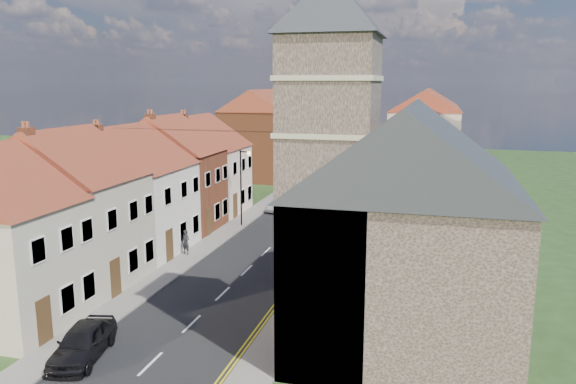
{
  "coord_description": "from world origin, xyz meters",
  "views": [
    {
      "loc": [
        10.94,
        -21.0,
        11.38
      ],
      "look_at": [
        0.59,
        17.6,
        3.5
      ],
      "focal_mm": 35.0,
      "sensor_mm": 36.0,
      "label": 1
    }
  ],
  "objects_px": {
    "lamppost": "(242,183)",
    "pedestrian_left": "(186,242)",
    "car_mid": "(283,203)",
    "car_distant": "(348,157)",
    "car_far": "(324,170)",
    "car_near": "(83,342)",
    "church": "(397,210)"
  },
  "relations": [
    {
      "from": "lamppost",
      "to": "pedestrian_left",
      "type": "xyz_separation_m",
      "value": [
        -1.03,
        -8.25,
        -2.59
      ]
    },
    {
      "from": "car_mid",
      "to": "pedestrian_left",
      "type": "xyz_separation_m",
      "value": [
        -2.68,
        -14.54,
        0.28
      ]
    },
    {
      "from": "car_mid",
      "to": "car_distant",
      "type": "height_order",
      "value": "car_mid"
    },
    {
      "from": "lamppost",
      "to": "car_mid",
      "type": "relative_size",
      "value": 1.48
    },
    {
      "from": "car_far",
      "to": "pedestrian_left",
      "type": "relative_size",
      "value": 2.45
    },
    {
      "from": "car_mid",
      "to": "car_near",
      "type": "bearing_deg",
      "value": -76.25
    },
    {
      "from": "car_distant",
      "to": "pedestrian_left",
      "type": "bearing_deg",
      "value": -79.51
    },
    {
      "from": "car_distant",
      "to": "car_near",
      "type": "bearing_deg",
      "value": -76.81
    },
    {
      "from": "car_mid",
      "to": "car_far",
      "type": "xyz_separation_m",
      "value": [
        -0.45,
        20.67,
        -0.08
      ]
    },
    {
      "from": "lamppost",
      "to": "pedestrian_left",
      "type": "distance_m",
      "value": 8.71
    },
    {
      "from": "church",
      "to": "car_near",
      "type": "relative_size",
      "value": 3.57
    },
    {
      "from": "church",
      "to": "car_far",
      "type": "relative_size",
      "value": 3.76
    },
    {
      "from": "car_far",
      "to": "car_distant",
      "type": "bearing_deg",
      "value": 84.58
    },
    {
      "from": "car_mid",
      "to": "car_distant",
      "type": "relative_size",
      "value": 0.9
    },
    {
      "from": "car_distant",
      "to": "car_mid",
      "type": "bearing_deg",
      "value": -76.61
    },
    {
      "from": "church",
      "to": "pedestrian_left",
      "type": "height_order",
      "value": "church"
    },
    {
      "from": "pedestrian_left",
      "to": "church",
      "type": "bearing_deg",
      "value": -15.45
    },
    {
      "from": "car_near",
      "to": "car_distant",
      "type": "relative_size",
      "value": 0.94
    },
    {
      "from": "lamppost",
      "to": "car_mid",
      "type": "xyz_separation_m",
      "value": [
        1.65,
        6.28,
        -2.87
      ]
    },
    {
      "from": "car_mid",
      "to": "car_far",
      "type": "height_order",
      "value": "car_mid"
    },
    {
      "from": "car_far",
      "to": "pedestrian_left",
      "type": "height_order",
      "value": "pedestrian_left"
    },
    {
      "from": "car_near",
      "to": "car_far",
      "type": "relative_size",
      "value": 1.05
    },
    {
      "from": "car_distant",
      "to": "pedestrian_left",
      "type": "xyz_separation_m",
      "value": [
        -3.34,
        -47.09,
        0.32
      ]
    },
    {
      "from": "church",
      "to": "car_near",
      "type": "xyz_separation_m",
      "value": [
        -12.31,
        -5.56,
        -5.15
      ]
    },
    {
      "from": "car_near",
      "to": "car_distant",
      "type": "xyz_separation_m",
      "value": [
        1.45,
        61.07,
        -0.1
      ]
    },
    {
      "from": "lamppost",
      "to": "pedestrian_left",
      "type": "height_order",
      "value": "lamppost"
    },
    {
      "from": "lamppost",
      "to": "car_far",
      "type": "relative_size",
      "value": 1.48
    },
    {
      "from": "car_mid",
      "to": "car_distant",
      "type": "distance_m",
      "value": 32.55
    },
    {
      "from": "lamppost",
      "to": "car_distant",
      "type": "height_order",
      "value": "lamppost"
    },
    {
      "from": "church",
      "to": "car_mid",
      "type": "relative_size",
      "value": 3.74
    },
    {
      "from": "church",
      "to": "car_distant",
      "type": "distance_m",
      "value": 56.8
    },
    {
      "from": "car_near",
      "to": "car_mid",
      "type": "distance_m",
      "value": 28.53
    }
  ]
}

